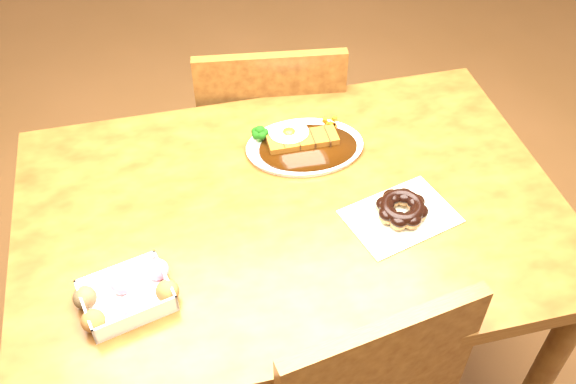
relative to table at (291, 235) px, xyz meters
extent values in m
plane|color=brown|center=(0.00, 0.00, -0.65)|extent=(6.00, 6.00, 0.00)
cube|color=#49240E|center=(0.00, 0.00, 0.08)|extent=(1.20, 0.80, 0.04)
cylinder|color=#49240E|center=(0.54, -0.34, -0.30)|extent=(0.06, 0.06, 0.71)
cylinder|color=#49240E|center=(-0.54, 0.34, -0.30)|extent=(0.06, 0.06, 0.71)
cylinder|color=#49240E|center=(0.54, 0.34, -0.30)|extent=(0.06, 0.06, 0.71)
cube|color=#49240E|center=(0.07, 0.60, -0.22)|extent=(0.47, 0.47, 0.04)
cylinder|color=#49240E|center=(0.26, 0.75, -0.45)|extent=(0.04, 0.04, 0.41)
cylinder|color=#49240E|center=(-0.08, 0.79, -0.45)|extent=(0.04, 0.04, 0.41)
cylinder|color=#49240E|center=(0.21, 0.41, -0.45)|extent=(0.04, 0.04, 0.41)
cylinder|color=#49240E|center=(-0.12, 0.45, -0.45)|extent=(0.04, 0.04, 0.41)
cube|color=#49240E|center=(0.04, 0.41, 0.02)|extent=(0.40, 0.08, 0.40)
cube|color=#49240E|center=(0.06, -0.41, 0.02)|extent=(0.40, 0.10, 0.40)
ellipsoid|color=white|center=(0.08, 0.18, 0.10)|extent=(0.29, 0.22, 0.01)
ellipsoid|color=black|center=(0.08, 0.16, 0.11)|extent=(0.25, 0.18, 0.01)
cube|color=#6B380C|center=(0.07, 0.18, 0.12)|extent=(0.17, 0.06, 0.02)
ellipsoid|color=white|center=(0.04, 0.20, 0.13)|extent=(0.10, 0.09, 0.01)
ellipsoid|color=#FFB214|center=(0.04, 0.20, 0.14)|extent=(0.03, 0.03, 0.02)
cube|color=white|center=(-0.37, -0.18, 0.12)|extent=(0.19, 0.16, 0.04)
ellipsoid|color=brown|center=(-0.43, -0.22, 0.12)|extent=(0.05, 0.05, 0.04)
ellipsoid|color=pink|center=(-0.36, -0.20, 0.12)|extent=(0.05, 0.05, 0.04)
ellipsoid|color=brown|center=(-0.29, -0.19, 0.12)|extent=(0.05, 0.05, 0.04)
ellipsoid|color=black|center=(-0.44, -0.17, 0.12)|extent=(0.05, 0.05, 0.04)
ellipsoid|color=pink|center=(-0.37, -0.15, 0.12)|extent=(0.05, 0.05, 0.04)
ellipsoid|color=pink|center=(-0.30, -0.13, 0.12)|extent=(0.05, 0.05, 0.04)
cube|color=silver|center=(0.22, -0.09, 0.10)|extent=(0.26, 0.22, 0.00)
torus|color=olive|center=(0.22, -0.09, 0.12)|extent=(0.14, 0.14, 0.04)
torus|color=black|center=(0.22, -0.09, 0.13)|extent=(0.12, 0.12, 0.03)
camera|label=1|loc=(-0.23, -0.94, 1.13)|focal=40.00mm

